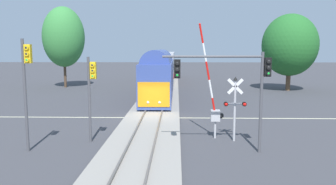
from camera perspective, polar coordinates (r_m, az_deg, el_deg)
The scene contains 11 objects.
ground_plane at distance 27.36m, azimuth -2.67°, elevation -4.32°, with size 220.00×220.00×0.00m, color #3D3D42.
road_centre_stripe at distance 27.36m, azimuth -2.67°, elevation -4.32°, with size 44.00×0.20×0.01m.
railway_track at distance 27.34m, azimuth -2.67°, elevation -4.13°, with size 4.40×80.00×0.32m.
commuter_train at distance 47.35m, azimuth -0.88°, elevation 4.10°, with size 3.04×40.83×5.16m.
crossing_gate_near at distance 21.01m, azimuth 7.85°, elevation -1.95°, with size 1.64×0.40×7.13m.
crossing_signal_mast at distance 20.50m, azimuth 11.36°, elevation -1.63°, with size 1.36×0.44×3.94m.
traffic_signal_near_right at distance 17.99m, azimuth 10.90°, elevation 2.68°, with size 5.72×0.38×5.44m.
traffic_signal_near_left at distance 19.39m, azimuth -23.02°, elevation 2.42°, with size 0.53×0.38×6.13m.
traffic_signal_median at distance 20.29m, azimuth -12.97°, elevation 1.19°, with size 0.53×0.38×5.13m.
maple_right_background at distance 47.41m, azimuth 20.06°, elevation 7.60°, with size 7.25×7.25×10.14m.
pine_left_background at distance 50.61m, azimuth -17.38°, elevation 9.02°, with size 5.90×5.90×11.52m.
Camera 1 is at (1.97, -26.70, 5.62)m, focal length 35.73 mm.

